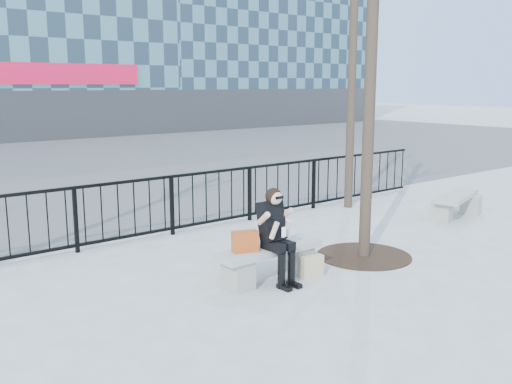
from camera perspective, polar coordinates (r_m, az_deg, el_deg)
ground at (r=8.15m, az=1.34°, el=-8.78°), size 120.00×120.00×0.00m
railing at (r=10.39m, az=-9.36°, el=-1.45°), size 14.00×0.06×1.10m
tree_grate at (r=9.36m, az=10.73°, el=-6.28°), size 1.50×1.50×0.02m
bench_main at (r=8.06m, az=1.35°, el=-6.76°), size 1.65×0.46×0.49m
bench_second at (r=12.50m, az=19.45°, el=-1.06°), size 1.64×0.46×0.49m
seated_woman at (r=7.84m, az=2.12°, el=-4.46°), size 0.50×0.64×1.34m
handbag at (r=7.73m, az=-1.11°, el=-4.97°), size 0.38×0.26×0.28m
shopping_bag at (r=8.23m, az=5.59°, el=-7.44°), size 0.36×0.18×0.32m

